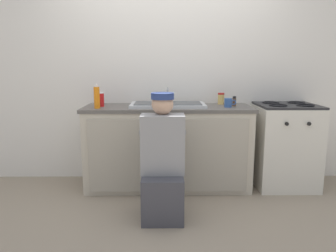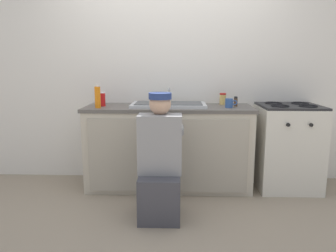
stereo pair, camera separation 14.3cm
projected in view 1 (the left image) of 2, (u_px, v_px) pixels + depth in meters
The scene contains 12 objects.
ground_plane at pixel (168, 196), 3.41m from camera, with size 12.00×12.00×0.00m, color gray.
back_wall at pixel (168, 73), 3.81m from camera, with size 6.00×0.10×2.50m, color silver.
counter_cabinet at pixel (168, 148), 3.61m from camera, with size 1.76×0.62×0.86m.
countertop at pixel (168, 108), 3.54m from camera, with size 1.80×0.62×0.04m, color #5B5651.
sink_double_basin at pixel (168, 104), 3.53m from camera, with size 0.80×0.44×0.19m.
stove_range at pixel (285, 145), 3.63m from camera, with size 0.64×0.62×0.93m.
plumber_person at pixel (163, 167), 2.88m from camera, with size 0.42×0.61×1.10m.
condiment_jar at pixel (221, 99), 3.70m from camera, with size 0.07×0.07×0.13m.
soap_bottle_orange at pixel (97, 97), 3.34m from camera, with size 0.06×0.06×0.25m.
coffee_mug at pixel (228, 103), 3.44m from camera, with size 0.13×0.08×0.09m.
soda_cup_red at pixel (100, 99), 3.50m from camera, with size 0.08×0.08×0.15m.
spice_bottle_pepper at pixel (234, 101), 3.55m from camera, with size 0.04×0.04×0.10m.
Camera 1 is at (-0.03, -3.21, 1.35)m, focal length 35.00 mm.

